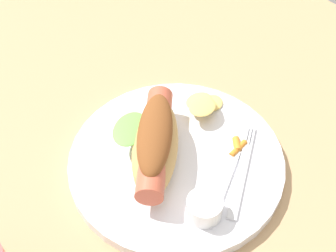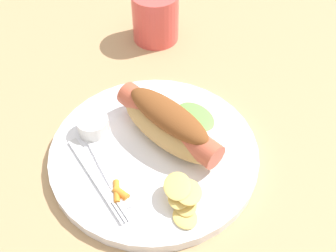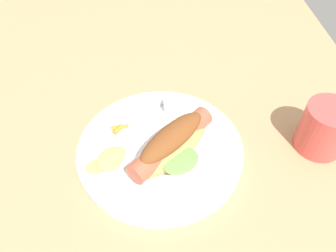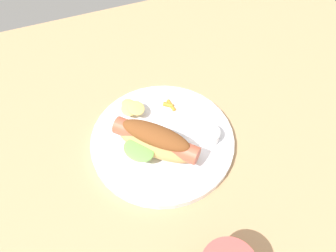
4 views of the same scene
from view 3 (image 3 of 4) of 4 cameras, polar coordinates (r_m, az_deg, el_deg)
name	(u,v)px [view 3 (image 3 of 4)]	position (r cm, az deg, el deg)	size (l,w,h in cm)	color
ground_plane	(152,150)	(58.24, -2.87, -4.22)	(120.00, 90.00, 1.80)	tan
plate	(160,150)	(56.11, -1.37, -4.09)	(27.93, 27.93, 1.60)	white
hot_dog	(172,144)	(51.99, 0.75, -3.09)	(15.14, 15.28, 6.09)	tan
sauce_ramekin	(175,106)	(60.29, 1.23, 3.41)	(4.26, 4.26, 2.50)	white
fork	(134,116)	(60.30, -5.96, 1.71)	(8.99, 13.13, 0.40)	silver
knife	(145,119)	(59.65, -4.01, 1.22)	(15.02, 1.40, 0.36)	silver
chips_pile	(107,161)	(52.76, -10.49, -5.98)	(4.83, 7.22, 2.58)	#E4C263
carrot_garnish	(119,129)	(58.21, -8.51, -0.43)	(2.22, 3.15, 0.95)	orange
drinking_cup	(324,128)	(60.37, 25.46, -0.38)	(8.07, 8.07, 8.62)	#D84C47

